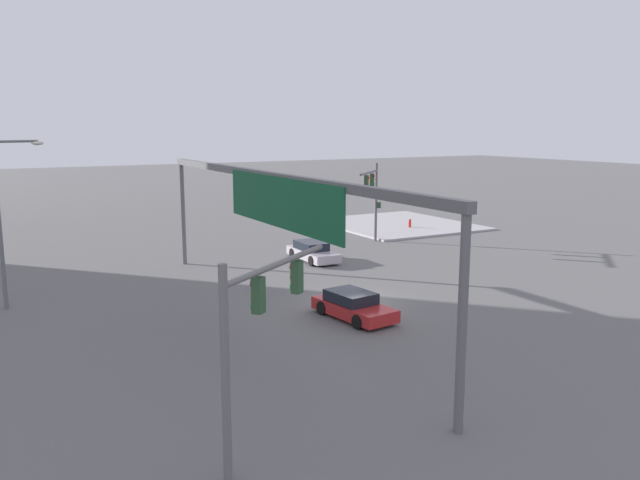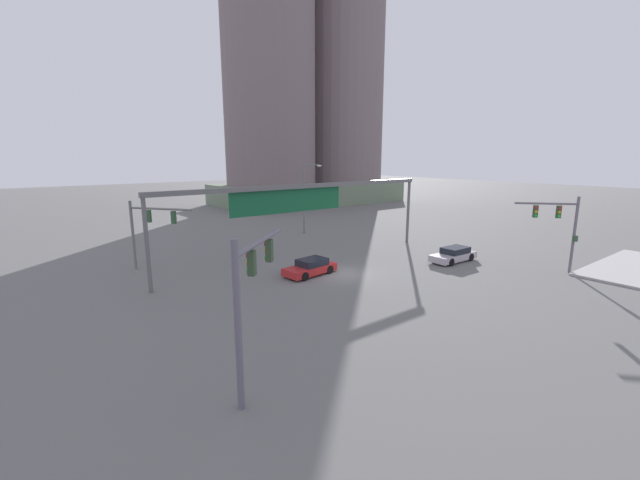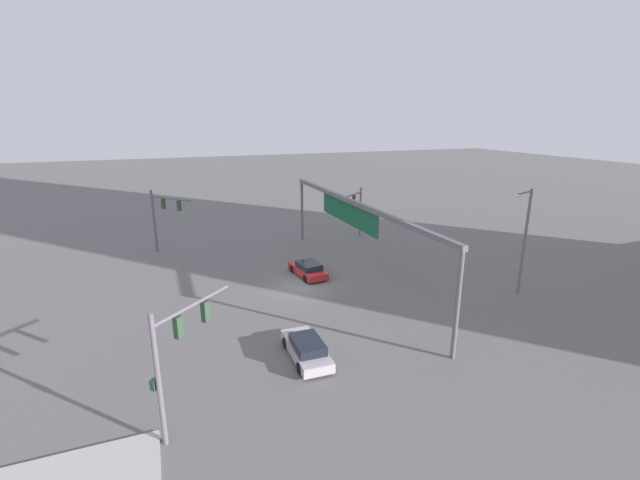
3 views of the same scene
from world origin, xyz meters
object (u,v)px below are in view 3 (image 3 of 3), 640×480
Objects in this scene: traffic_signal_near_corner at (354,205)px; sedan_car_waiting_far at (307,349)px; sedan_car_approaching at (308,269)px; traffic_signal_cross_street at (162,212)px; streetlamp_curved_arm at (524,235)px; traffic_signal_opposite_side at (176,347)px.

traffic_signal_near_corner is 1.20× the size of sedan_car_waiting_far.
traffic_signal_cross_street is at bearing 38.05° from sedan_car_approaching.
traffic_signal_cross_street reaches higher than sedan_car_approaching.
traffic_signal_near_corner is 19.76m from traffic_signal_cross_street.
streetlamp_curved_arm is 1.83× the size of sedan_car_approaching.
traffic_signal_opposite_side is at bearing 117.10° from sedan_car_waiting_far.
traffic_signal_opposite_side is at bearing -6.07° from streetlamp_curved_arm.
traffic_signal_cross_street is 31.87m from streetlamp_curved_arm.
traffic_signal_near_corner reaches higher than sedan_car_waiting_far.
traffic_signal_cross_street is at bearing 47.32° from traffic_signal_opposite_side.
traffic_signal_near_corner is 31.55m from traffic_signal_opposite_side.
sedan_car_waiting_far is at bearing 153.00° from sedan_car_approaching.
sedan_car_approaching is (11.03, 11.02, -3.56)m from traffic_signal_cross_street.
sedan_car_waiting_far is at bearing -24.67° from traffic_signal_cross_street.
traffic_signal_cross_street is 24.26m from sedan_car_waiting_far.
sedan_car_waiting_far is (23.06, 6.63, -3.56)m from traffic_signal_cross_street.
streetlamp_curved_arm is (20.44, 24.44, 0.54)m from traffic_signal_cross_street.
streetlamp_curved_arm is at bearing 68.01° from traffic_signal_near_corner.
sedan_car_waiting_far is (21.20, -13.05, -3.19)m from traffic_signal_near_corner.
streetlamp_curved_arm is 16.90m from sedan_car_approaching.
sedan_car_waiting_far is (12.04, -4.40, 0.00)m from sedan_car_approaching.
traffic_signal_opposite_side reaches higher than traffic_signal_near_corner.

